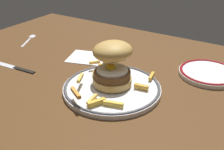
% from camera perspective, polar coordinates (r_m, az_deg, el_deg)
% --- Properties ---
extents(ground_plane, '(1.35, 0.89, 0.04)m').
position_cam_1_polar(ground_plane, '(0.73, 2.21, -3.54)').
color(ground_plane, '#4F3017').
extents(dinner_plate, '(0.25, 0.25, 0.02)m').
position_cam_1_polar(dinner_plate, '(0.69, 0.00, -2.75)').
color(dinner_plate, silver).
rests_on(dinner_plate, ground_plane).
extents(burger, '(0.14, 0.14, 0.11)m').
position_cam_1_polar(burger, '(0.68, 0.09, 2.89)').
color(burger, tan).
rests_on(burger, dinner_plate).
extents(fries_pile, '(0.20, 0.24, 0.03)m').
position_cam_1_polar(fries_pile, '(0.68, -1.23, -1.51)').
color(fries_pile, gold).
rests_on(fries_pile, dinner_plate).
extents(side_plate, '(0.17, 0.17, 0.02)m').
position_cam_1_polar(side_plate, '(0.82, 19.95, 0.47)').
color(side_plate, white).
rests_on(side_plate, ground_plane).
extents(knife, '(0.18, 0.03, 0.01)m').
position_cam_1_polar(knife, '(0.86, -20.01, 1.55)').
color(knife, black).
rests_on(knife, ground_plane).
extents(spoon, '(0.08, 0.13, 0.01)m').
position_cam_1_polar(spoon, '(1.11, -16.99, 7.82)').
color(spoon, silver).
rests_on(spoon, ground_plane).
extents(napkin, '(0.15, 0.14, 0.00)m').
position_cam_1_polar(napkin, '(0.88, -5.29, 3.80)').
color(napkin, white).
rests_on(napkin, ground_plane).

